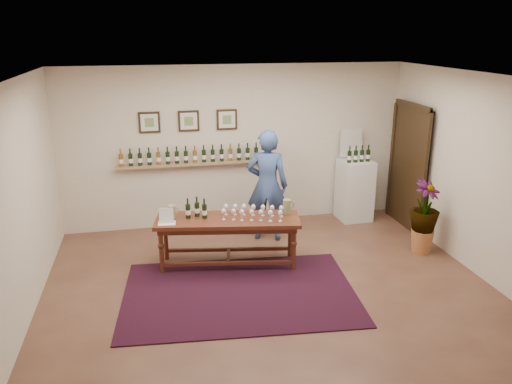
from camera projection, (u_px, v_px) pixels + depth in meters
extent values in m
plane|color=#542E25|center=(268.00, 286.00, 6.83)|extent=(6.00, 6.00, 0.00)
plane|color=beige|center=(236.00, 146.00, 8.72)|extent=(6.00, 0.00, 6.00)
plane|color=beige|center=(341.00, 279.00, 4.07)|extent=(6.00, 0.00, 6.00)
plane|color=beige|center=(19.00, 205.00, 5.80)|extent=(0.00, 5.00, 5.00)
plane|color=beige|center=(477.00, 175.00, 7.00)|extent=(0.00, 5.00, 5.00)
plane|color=beige|center=(270.00, 77.00, 5.96)|extent=(6.00, 6.00, 0.00)
cube|color=tan|center=(191.00, 164.00, 8.55)|extent=(2.50, 0.16, 0.04)
cube|color=black|center=(410.00, 168.00, 8.67)|extent=(0.10, 1.00, 2.10)
cube|color=black|center=(408.00, 168.00, 8.66)|extent=(0.04, 1.12, 2.22)
cube|color=black|center=(149.00, 122.00, 8.26)|extent=(0.35, 0.03, 0.35)
cube|color=silver|center=(149.00, 123.00, 8.24)|extent=(0.28, 0.01, 0.28)
cube|color=olive|center=(149.00, 123.00, 8.24)|extent=(0.15, 0.00, 0.15)
cube|color=black|center=(189.00, 121.00, 8.39)|extent=(0.35, 0.03, 0.35)
cube|color=silver|center=(189.00, 121.00, 8.37)|extent=(0.28, 0.01, 0.28)
cube|color=olive|center=(189.00, 121.00, 8.37)|extent=(0.15, 0.00, 0.15)
cube|color=black|center=(227.00, 120.00, 8.52)|extent=(0.35, 0.03, 0.35)
cube|color=silver|center=(227.00, 120.00, 8.50)|extent=(0.28, 0.01, 0.28)
cube|color=olive|center=(227.00, 120.00, 8.50)|extent=(0.15, 0.00, 0.15)
cube|color=#410B0F|center=(240.00, 293.00, 6.63)|extent=(3.22, 2.30, 0.02)
cube|color=#4C2913|center=(228.00, 220.00, 7.24)|extent=(2.16, 1.00, 0.06)
cube|color=#4C2913|center=(228.00, 224.00, 7.26)|extent=(2.03, 0.87, 0.09)
cylinder|color=#4C2913|center=(161.00, 251.00, 7.09)|extent=(0.08, 0.08, 0.68)
cylinder|color=#4C2913|center=(294.00, 249.00, 7.17)|extent=(0.08, 0.08, 0.68)
cylinder|color=#4C2913|center=(166.00, 238.00, 7.54)|extent=(0.08, 0.08, 0.68)
cylinder|color=#4C2913|center=(290.00, 236.00, 7.62)|extent=(0.08, 0.08, 0.68)
cube|color=#4C2913|center=(228.00, 263.00, 7.20)|extent=(1.87, 0.36, 0.05)
cube|color=#4C2913|center=(228.00, 250.00, 7.64)|extent=(1.87, 0.36, 0.05)
cube|color=#4C2913|center=(228.00, 256.00, 7.42)|extent=(0.13, 0.47, 0.05)
cube|color=silver|center=(166.00, 216.00, 7.02)|extent=(0.25, 0.19, 0.22)
cube|color=white|center=(355.00, 190.00, 9.11)|extent=(0.58, 0.58, 1.11)
cube|color=silver|center=(351.00, 143.00, 9.02)|extent=(0.42, 0.04, 0.57)
cone|color=#AF683A|center=(421.00, 241.00, 7.82)|extent=(0.35, 0.35, 0.37)
imported|color=#1B3515|center=(425.00, 211.00, 7.66)|extent=(0.72, 0.72, 0.64)
imported|color=#354C7D|center=(267.00, 185.00, 8.12)|extent=(0.78, 0.64, 1.85)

